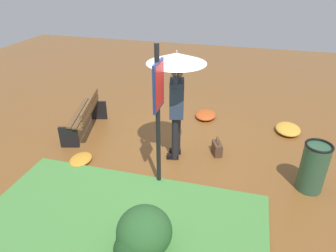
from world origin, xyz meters
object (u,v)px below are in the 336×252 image
Objects in this scene: info_sign_post at (158,103)px; handbag at (217,148)px; trash_bin at (313,167)px; park_bench at (86,115)px; person_with_umbrella at (177,79)px.

handbag is at bearing 143.41° from info_sign_post.
info_sign_post is at bearing -78.78° from trash_bin.
park_bench is (-0.13, -2.79, 0.28)m from handbag.
person_with_umbrella reaches higher than handbag.
info_sign_post is at bearing -36.59° from handbag.
trash_bin is (0.27, 2.28, -1.13)m from person_with_umbrella.
handbag is (-1.10, 0.81, -1.32)m from info_sign_post.
trash_bin reaches higher than handbag.
handbag is 1.70m from trash_bin.
handbag is at bearing -111.93° from trash_bin.
person_with_umbrella is 2.45× the size of trash_bin.
park_bench is 1.72× the size of trash_bin.
person_with_umbrella reaches higher than trash_bin.
info_sign_post is 1.90m from handbag.
person_with_umbrella reaches higher than park_bench.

